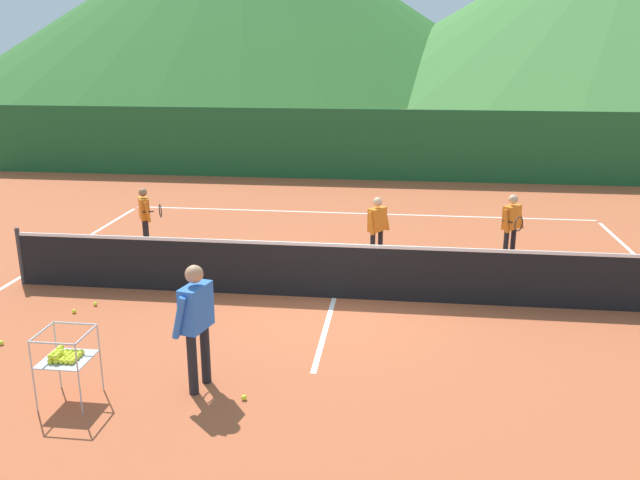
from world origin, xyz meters
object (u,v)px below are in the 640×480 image
(instructor, at_px, (196,316))
(student_1, at_px, (377,224))
(tennis_net, at_px, (334,270))
(student_0, at_px, (145,212))
(tennis_ball_6, at_px, (244,397))
(ball_cart, at_px, (65,356))
(tennis_ball_0, at_px, (95,304))
(tennis_ball_2, at_px, (74,311))
(tennis_ball_7, at_px, (1,343))
(student_2, at_px, (512,222))

(instructor, distance_m, student_1, 5.62)
(tennis_net, relative_size, student_0, 8.77)
(tennis_ball_6, bearing_deg, student_0, 120.76)
(instructor, xyz_separation_m, tennis_ball_6, (0.62, -0.24, -0.94))
(instructor, height_order, ball_cart, instructor)
(student_0, height_order, ball_cart, student_0)
(student_0, bearing_deg, student_1, -4.61)
(tennis_ball_0, relative_size, tennis_ball_2, 1.00)
(student_0, distance_m, ball_cart, 6.32)
(instructor, distance_m, student_0, 6.34)
(tennis_ball_7, bearing_deg, ball_cart, -37.63)
(student_0, distance_m, student_2, 7.51)
(tennis_ball_0, height_order, tennis_ball_7, same)
(tennis_net, xyz_separation_m, tennis_ball_2, (-4.09, -1.18, -0.47))
(ball_cart, distance_m, tennis_ball_7, 2.26)
(instructor, height_order, tennis_ball_6, instructor)
(tennis_ball_7, bearing_deg, tennis_ball_2, 68.90)
(tennis_ball_6, bearing_deg, ball_cart, -172.69)
(student_1, height_order, tennis_ball_0, student_1)
(student_1, xyz_separation_m, tennis_ball_7, (-5.21, -4.42, -0.76))
(student_0, relative_size, tennis_ball_7, 19.07)
(student_1, relative_size, tennis_ball_7, 19.53)
(tennis_ball_2, bearing_deg, tennis_ball_7, -111.10)
(student_2, relative_size, tennis_ball_7, 19.95)
(tennis_ball_7, bearing_deg, student_0, 86.18)
(tennis_ball_2, bearing_deg, tennis_ball_0, 59.29)
(instructor, relative_size, tennis_ball_2, 23.91)
(tennis_net, bearing_deg, student_1, 72.49)
(student_0, relative_size, tennis_ball_2, 19.07)
(student_0, relative_size, ball_cart, 1.44)
(student_1, relative_size, ball_cart, 1.48)
(student_2, relative_size, tennis_ball_0, 19.95)
(student_1, xyz_separation_m, student_2, (2.62, 0.41, 0.02))
(tennis_ball_0, bearing_deg, ball_cart, -70.08)
(tennis_ball_0, bearing_deg, student_2, 24.53)
(student_2, bearing_deg, instructor, -129.22)
(tennis_net, xyz_separation_m, student_0, (-4.25, 2.40, 0.28))
(tennis_net, bearing_deg, tennis_ball_7, -152.14)
(ball_cart, bearing_deg, tennis_net, 52.88)
(tennis_net, height_order, student_0, student_0)
(ball_cart, relative_size, tennis_ball_7, 13.22)
(tennis_net, xyz_separation_m, ball_cart, (-2.84, -3.75, 0.09))
(ball_cart, distance_m, tennis_ball_6, 2.18)
(instructor, xyz_separation_m, ball_cart, (-1.47, -0.51, -0.39))
(tennis_net, distance_m, student_0, 4.89)
(tennis_net, xyz_separation_m, tennis_ball_0, (-3.89, -0.84, -0.47))
(student_1, distance_m, ball_cart, 6.73)
(instructor, relative_size, student_0, 1.25)
(ball_cart, xyz_separation_m, tennis_ball_0, (-1.05, 2.91, -0.55))
(tennis_net, distance_m, tennis_ball_6, 3.59)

